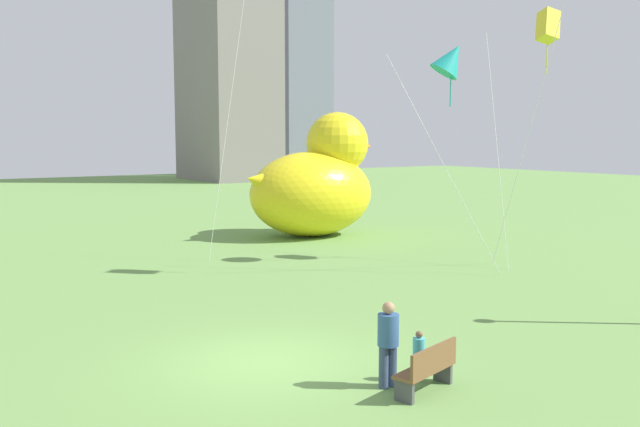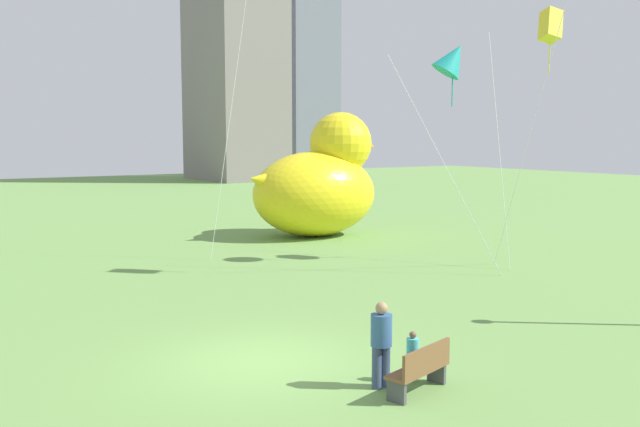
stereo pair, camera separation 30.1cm
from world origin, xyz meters
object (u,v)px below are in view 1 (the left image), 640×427
(giant_inflatable_duck, at_px, (316,183))
(park_bench, at_px, (428,368))
(kite_yellow, at_px, (547,27))
(person_child, at_px, (419,353))
(kite_teal, at_px, (451,59))
(person_adult, at_px, (388,340))

(giant_inflatable_duck, bearing_deg, park_bench, -116.93)
(park_bench, height_order, kite_yellow, kite_yellow)
(person_child, bearing_deg, kite_teal, 44.35)
(person_child, height_order, giant_inflatable_duck, giant_inflatable_duck)
(park_bench, height_order, giant_inflatable_duck, giant_inflatable_duck)
(kite_teal, bearing_deg, person_adult, -137.91)
(person_child, distance_m, giant_inflatable_duck, 19.75)
(kite_teal, bearing_deg, kite_yellow, -26.33)
(park_bench, height_order, person_child, person_child)
(person_adult, distance_m, kite_teal, 14.88)
(person_adult, relative_size, kite_teal, 0.20)
(park_bench, relative_size, kite_yellow, 0.17)
(kite_teal, bearing_deg, giant_inflatable_duck, 92.06)
(kite_teal, bearing_deg, person_child, -135.65)
(giant_inflatable_duck, xyz_separation_m, kite_teal, (0.31, -8.51, 4.93))
(person_child, distance_m, kite_teal, 14.60)
(person_adult, xyz_separation_m, giant_inflatable_duck, (9.63, 17.49, 1.56))
(giant_inflatable_duck, bearing_deg, person_child, -116.95)
(person_child, xyz_separation_m, kite_teal, (9.22, 9.01, 6.85))
(giant_inflatable_duck, distance_m, kite_yellow, 12.31)
(giant_inflatable_duck, bearing_deg, kite_teal, -87.94)
(person_child, xyz_separation_m, kite_yellow, (12.42, 7.43, 8.04))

